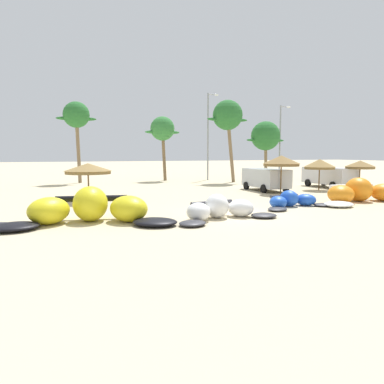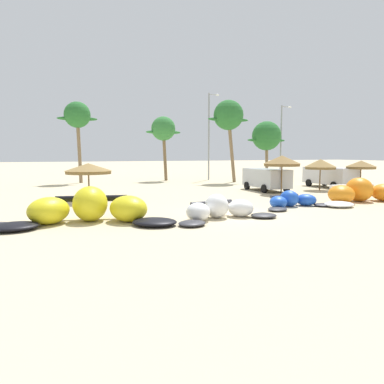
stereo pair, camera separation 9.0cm
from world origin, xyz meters
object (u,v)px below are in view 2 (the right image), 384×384
at_px(beach_umbrella_near_van, 88,169).
at_px(kite_left, 89,209).
at_px(kite_center, 292,201).
at_px(palm_left, 77,116).
at_px(palm_center_left, 229,116).
at_px(parked_car_second, 266,178).
at_px(palm_center_right, 267,136).
at_px(parked_van, 328,176).
at_px(kite_left_of_center, 220,210).
at_px(kite_right_of_center, 364,193).
at_px(beach_umbrella_outermost, 361,165).
at_px(beach_umbrella_middle, 282,161).
at_px(lamppost_west, 210,133).
at_px(palm_left_of_gap, 163,130).
at_px(beach_umbrella_near_palms, 320,164).
at_px(lamppost_west_center, 282,138).

bearing_deg(beach_umbrella_near_van, kite_left, -95.35).
bearing_deg(kite_center, palm_left, 114.46).
xyz_separation_m(beach_umbrella_near_van, palm_center_left, (15.68, 10.78, 4.98)).
distance_m(parked_car_second, palm_center_right, 14.67).
bearing_deg(palm_center_right, parked_van, -92.87).
bearing_deg(kite_left_of_center, kite_right_of_center, 9.83).
relative_size(parked_car_second, palm_left, 0.56).
bearing_deg(palm_center_left, parked_van, -55.39).
bearing_deg(beach_umbrella_outermost, kite_center, -152.31).
xyz_separation_m(beach_umbrella_middle, palm_center_left, (1.36, 11.73, 4.56)).
bearing_deg(kite_right_of_center, parked_van, 59.76).
relative_size(parked_car_second, lamppost_west, 0.47).
distance_m(beach_umbrella_middle, palm_left, 22.22).
bearing_deg(palm_left_of_gap, palm_center_right, -10.84).
bearing_deg(parked_van, kite_left_of_center, -146.34).
relative_size(kite_center, beach_umbrella_near_palms, 1.88).
distance_m(parked_car_second, palm_center_left, 11.02).
relative_size(beach_umbrella_outermost, parked_car_second, 0.53).
bearing_deg(kite_center, beach_umbrella_outermost, 27.69).
xyz_separation_m(kite_right_of_center, palm_center_right, (5.82, 20.35, 4.61)).
bearing_deg(beach_umbrella_near_palms, beach_umbrella_outermost, -17.58).
height_order(beach_umbrella_middle, parked_van, beach_umbrella_middle).
height_order(beach_umbrella_near_van, palm_left_of_gap, palm_left_of_gap).
xyz_separation_m(kite_left_of_center, kite_right_of_center, (11.19, 1.94, 0.15)).
relative_size(kite_left_of_center, palm_center_right, 0.79).
bearing_deg(beach_umbrella_middle, palm_left, 129.42).
bearing_deg(lamppost_west, palm_center_right, -12.78).
bearing_deg(kite_right_of_center, palm_center_left, 92.38).
bearing_deg(beach_umbrella_middle, parked_van, 22.55).
height_order(palm_left, lamppost_west_center, lamppost_west_center).
relative_size(parked_van, lamppost_west_center, 0.58).
distance_m(kite_right_of_center, beach_umbrella_middle, 6.62).
distance_m(kite_right_of_center, parked_car_second, 8.76).
bearing_deg(beach_umbrella_near_palms, parked_van, 35.52).
xyz_separation_m(palm_left, palm_center_left, (15.18, -5.08, 0.11)).
relative_size(kite_left_of_center, beach_umbrella_outermost, 2.19).
bearing_deg(beach_umbrella_outermost, parked_van, 105.99).
bearing_deg(beach_umbrella_near_palms, palm_center_right, 76.57).
distance_m(beach_umbrella_outermost, lamppost_west_center, 15.01).
bearing_deg(kite_left, beach_umbrella_middle, 23.80).
relative_size(kite_left, lamppost_west, 0.78).
height_order(beach_umbrella_outermost, palm_center_left, palm_center_left).
xyz_separation_m(kite_center, parked_van, (10.80, 9.03, 0.73)).
distance_m(parked_car_second, palm_left_of_gap, 15.65).
distance_m(beach_umbrella_near_van, lamppost_west, 21.73).
bearing_deg(lamppost_west_center, palm_center_right, -172.53).
relative_size(beach_umbrella_middle, lamppost_west, 0.29).
bearing_deg(beach_umbrella_near_van, kite_center, -32.52).
distance_m(beach_umbrella_near_palms, parked_car_second, 4.87).
xyz_separation_m(kite_left_of_center, beach_umbrella_outermost, (17.28, 8.03, 1.72)).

